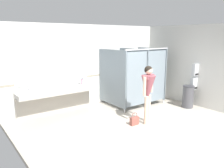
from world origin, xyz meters
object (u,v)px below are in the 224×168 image
paper_towel_dispenser_lower (195,83)px  trash_bin (188,97)px  paper_towel_dispenser_upper (196,70)px  soap_dispenser (82,82)px  handbag (134,120)px  person_standing (148,88)px

paper_towel_dispenser_lower → trash_bin: 0.54m
paper_towel_dispenser_upper → trash_bin: 0.97m
paper_towel_dispenser_lower → soap_dispenser: (-3.27, 2.18, 0.10)m
paper_towel_dispenser_lower → trash_bin: paper_towel_dispenser_lower is taller
handbag → person_standing: bearing=-16.1°
paper_towel_dispenser_lower → handbag: (-2.90, -0.08, -0.68)m
person_standing → handbag: person_standing is taller
person_standing → soap_dispenser: bearing=107.7°
person_standing → paper_towel_dispenser_lower: bearing=4.3°
paper_towel_dispenser_upper → handbag: paper_towel_dispenser_upper is taller
handbag → soap_dispenser: bearing=99.4°
paper_towel_dispenser_upper → person_standing: 2.53m
person_standing → paper_towel_dispenser_upper: bearing=4.3°
handbag → soap_dispenser: soap_dispenser is taller
paper_towel_dispenser_upper → paper_towel_dispenser_lower: 0.48m
trash_bin → paper_towel_dispenser_upper: bearing=-0.1°
paper_towel_dispenser_lower → trash_bin: bearing=-179.7°
paper_towel_dispenser_upper → person_standing: bearing=-175.7°
paper_towel_dispenser_lower → soap_dispenser: soap_dispenser is taller
paper_towel_dispenser_upper → soap_dispenser: bearing=146.2°
paper_towel_dispenser_upper → handbag: bearing=-178.5°
person_standing → handbag: size_ratio=4.46×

